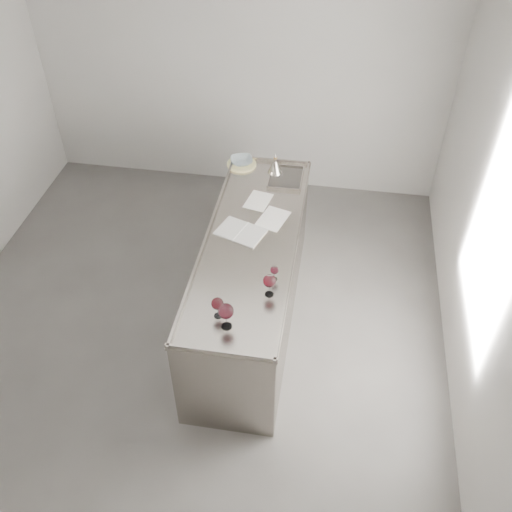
% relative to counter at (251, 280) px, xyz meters
% --- Properties ---
extents(room_shell, '(4.54, 5.04, 2.84)m').
position_rel_counter_xyz_m(room_shell, '(-0.50, -0.30, 0.93)').
color(room_shell, '#4A4846').
rests_on(room_shell, ground).
extents(counter, '(0.77, 2.42, 0.97)m').
position_rel_counter_xyz_m(counter, '(0.00, 0.00, 0.00)').
color(counter, gray).
rests_on(counter, ground).
extents(wine_glass_left, '(0.09, 0.09, 0.17)m').
position_rel_counter_xyz_m(wine_glass_left, '(-0.09, -0.86, 0.59)').
color(wine_glass_left, white).
rests_on(wine_glass_left, counter).
extents(wine_glass_middle, '(0.11, 0.11, 0.21)m').
position_rel_counter_xyz_m(wine_glass_middle, '(-0.01, -0.95, 0.62)').
color(wine_glass_middle, white).
rests_on(wine_glass_middle, counter).
extents(wine_glass_right, '(0.10, 0.10, 0.19)m').
position_rel_counter_xyz_m(wine_glass_right, '(0.24, -0.59, 0.60)').
color(wine_glass_right, white).
rests_on(wine_glass_right, counter).
extents(wine_glass_small, '(0.06, 0.06, 0.13)m').
position_rel_counter_xyz_m(wine_glass_small, '(0.25, -0.43, 0.56)').
color(wine_glass_small, white).
rests_on(wine_glass_small, counter).
extents(notebook, '(0.45, 0.38, 0.02)m').
position_rel_counter_xyz_m(notebook, '(-0.10, 0.08, 0.47)').
color(notebook, silver).
rests_on(notebook, counter).
extents(loose_paper_top, '(0.25, 0.31, 0.00)m').
position_rel_counter_xyz_m(loose_paper_top, '(-0.02, 0.53, 0.47)').
color(loose_paper_top, white).
rests_on(loose_paper_top, counter).
extents(loose_paper_under, '(0.30, 0.36, 0.00)m').
position_rel_counter_xyz_m(loose_paper_under, '(0.14, 0.30, 0.47)').
color(loose_paper_under, white).
rests_on(loose_paper_under, counter).
extents(trivet, '(0.34, 0.34, 0.02)m').
position_rel_counter_xyz_m(trivet, '(-0.28, 1.08, 0.48)').
color(trivet, beige).
rests_on(trivet, counter).
extents(ceramic_bowl, '(0.27, 0.27, 0.05)m').
position_rel_counter_xyz_m(ceramic_bowl, '(-0.28, 1.08, 0.51)').
color(ceramic_bowl, '#8999A0').
rests_on(ceramic_bowl, trivet).
extents(wine_funnel, '(0.14, 0.14, 0.21)m').
position_rel_counter_xyz_m(wine_funnel, '(0.06, 1.01, 0.53)').
color(wine_funnel, gray).
rests_on(wine_funnel, counter).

